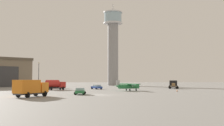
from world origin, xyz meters
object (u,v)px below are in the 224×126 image
at_px(light_post_west, 39,73).
at_px(truck_fuel_tanker_red, 55,84).
at_px(truck_box_orange, 30,87).
at_px(car_blue, 97,87).
at_px(traffic_cone_near_left, 177,90).
at_px(airplane_green, 128,86).
at_px(control_tower, 113,41).
at_px(truck_flatbed_black, 173,85).
at_px(car_green, 80,91).

bearing_deg(light_post_west, truck_fuel_tanker_red, -64.86).
relative_size(truck_box_orange, car_blue, 1.41).
bearing_deg(traffic_cone_near_left, truck_box_orange, -151.08).
bearing_deg(airplane_green, truck_fuel_tanker_red, 142.01).
bearing_deg(airplane_green, control_tower, 70.38).
height_order(car_blue, light_post_west, light_post_west).
height_order(truck_fuel_tanker_red, traffic_cone_near_left, truck_fuel_tanker_red).
distance_m(airplane_green, traffic_cone_near_left, 12.81).
xyz_separation_m(control_tower, airplane_green, (-1.33, -58.95, -20.22)).
distance_m(truck_flatbed_black, traffic_cone_near_left, 22.35).
bearing_deg(traffic_cone_near_left, control_tower, 99.14).
height_order(truck_box_orange, light_post_west, light_post_west).
bearing_deg(control_tower, truck_fuel_tanker_red, -112.78).
distance_m(car_blue, light_post_west, 23.10).
xyz_separation_m(airplane_green, car_green, (-12.48, -16.44, -0.57)).
distance_m(truck_fuel_tanker_red, car_blue, 13.13).
height_order(truck_box_orange, car_blue, truck_box_orange).
xyz_separation_m(control_tower, light_post_west, (-29.17, -35.75, -16.19)).
height_order(light_post_west, traffic_cone_near_left, light_post_west).
distance_m(control_tower, car_green, 79.41).
bearing_deg(car_blue, traffic_cone_near_left, -156.54).
bearing_deg(control_tower, car_blue, -101.42).
xyz_separation_m(truck_flatbed_black, traffic_cone_near_left, (-6.00, -21.50, -1.01)).
distance_m(car_blue, traffic_cone_near_left, 26.26).
relative_size(airplane_green, traffic_cone_near_left, 16.11).
height_order(car_green, traffic_cone_near_left, car_green).
bearing_deg(truck_box_orange, car_green, -19.14).
bearing_deg(control_tower, traffic_cone_near_left, -80.86).
relative_size(truck_fuel_tanker_red, truck_flatbed_black, 0.78).
height_order(airplane_green, car_green, airplane_green).
height_order(truck_flatbed_black, car_green, truck_flatbed_black).
height_order(airplane_green, truck_flatbed_black, airplane_green).
height_order(control_tower, airplane_green, control_tower).
distance_m(car_green, traffic_cone_near_left, 26.62).
bearing_deg(truck_box_orange, control_tower, 17.03).
relative_size(truck_flatbed_black, car_green, 1.83).
bearing_deg(car_blue, truck_flatbed_black, -106.13).
bearing_deg(airplane_green, truck_box_orange, -150.43).
bearing_deg(car_green, traffic_cone_near_left, -62.52).
distance_m(car_blue, car_green, 28.78).
relative_size(truck_flatbed_black, traffic_cone_near_left, 13.01).
relative_size(truck_box_orange, car_green, 1.64).
height_order(control_tower, truck_fuel_tanker_red, control_tower).
relative_size(airplane_green, car_blue, 1.94).
height_order(car_green, light_post_west, light_post_west).
relative_size(truck_flatbed_black, light_post_west, 0.84).
bearing_deg(car_blue, car_green, 145.83).
bearing_deg(truck_box_orange, car_blue, 12.19).
bearing_deg(truck_fuel_tanker_red, traffic_cone_near_left, -50.30).
bearing_deg(car_blue, truck_fuel_tanker_red, 85.68).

